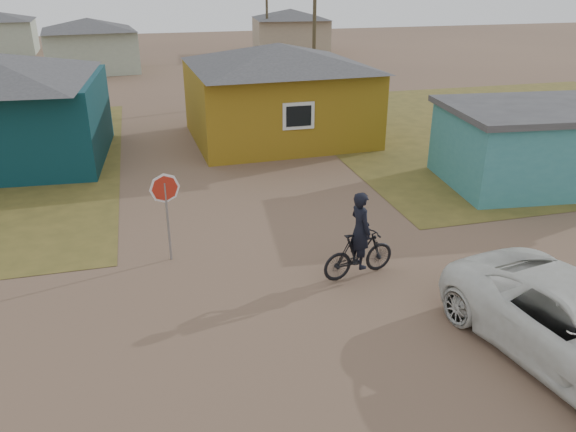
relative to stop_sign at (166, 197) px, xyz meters
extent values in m
plane|color=brown|center=(2.71, -4.04, -1.66)|extent=(120.00, 120.00, 0.00)
cube|color=brown|center=(16.71, 8.96, -1.65)|extent=(20.00, 18.00, 0.00)
cube|color=olive|center=(5.21, 9.96, -0.16)|extent=(7.21, 6.24, 3.00)
pyramid|color=#38383A|center=(5.21, 9.96, 1.79)|extent=(7.72, 6.76, 0.90)
cube|color=silver|center=(5.21, 6.93, -0.01)|extent=(1.20, 0.06, 1.00)
cube|color=black|center=(5.21, 6.90, -0.01)|extent=(0.95, 0.04, 0.75)
cube|color=teal|center=(12.21, 2.46, -0.46)|extent=(6.39, 4.61, 2.40)
cube|color=#38383A|center=(12.21, 2.46, 0.84)|extent=(6.71, 4.93, 0.20)
cube|color=#A2AE95|center=(-3.29, 29.96, -0.26)|extent=(6.49, 5.60, 2.80)
pyramid|color=#38383A|center=(-3.29, 29.96, 1.54)|extent=(7.04, 6.15, 0.80)
cube|color=gray|center=(12.71, 35.96, -0.26)|extent=(6.41, 5.50, 2.80)
pyramid|color=#38383A|center=(12.71, 35.96, 1.54)|extent=(6.95, 6.05, 0.80)
cube|color=#A2AE95|center=(-11.29, 41.96, -0.31)|extent=(5.75, 5.28, 2.70)
cylinder|color=#453C29|center=(9.21, 17.96, 2.34)|extent=(0.20, 0.20, 8.00)
cylinder|color=#453C29|center=(10.21, 33.96, 2.34)|extent=(0.20, 0.20, 8.00)
cylinder|color=gray|center=(0.00, 0.00, -0.66)|extent=(0.06, 0.06, 2.01)
imported|color=black|center=(4.16, -1.92, -1.11)|extent=(1.90, 0.86, 1.10)
imported|color=black|center=(4.16, -1.92, -0.49)|extent=(0.55, 0.73, 1.81)
camera|label=1|loc=(-0.35, -12.58, 4.87)|focal=35.00mm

